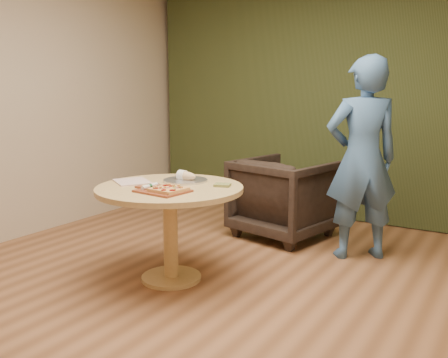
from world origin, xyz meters
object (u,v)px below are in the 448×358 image
flatbread_pizza (168,189)px  serving_tray (185,180)px  pedestal_table (170,204)px  bread_roll (184,176)px  cutlery_roll (150,186)px  person_standing (362,159)px  pizza_paddle (162,191)px  armchair (284,194)px

flatbread_pizza → serving_tray: flatbread_pizza is taller
pedestal_table → bread_roll: bread_roll is taller
cutlery_roll → person_standing: bearing=50.3°
flatbread_pizza → person_standing: (0.95, 1.50, 0.10)m
pizza_paddle → cutlery_roll: size_ratio=2.31×
pedestal_table → serving_tray: bearing=94.5°
flatbread_pizza → pedestal_table: bearing=125.9°
pedestal_table → cutlery_roll: size_ratio=5.67×
cutlery_roll → person_standing: person_standing is taller
flatbread_pizza → bread_roll: bearing=111.5°
bread_roll → armchair: (0.29, 1.30, -0.35)m
flatbread_pizza → bread_roll: (-0.17, 0.43, 0.02)m
cutlery_roll → flatbread_pizza: bearing=-5.0°
flatbread_pizza → armchair: (0.12, 1.73, -0.34)m
serving_tray → armchair: size_ratio=0.40×
pedestal_table → person_standing: 1.72m
serving_tray → bread_roll: bearing=-180.0°
bread_roll → person_standing: size_ratio=0.11×
pedestal_table → flatbread_pizza: (0.14, -0.19, 0.17)m
person_standing → flatbread_pizza: bearing=20.6°
serving_tray → bread_roll: size_ratio=1.84×
pizza_paddle → serving_tray: size_ratio=1.29×
pedestal_table → cutlery_roll: cutlery_roll is taller
cutlery_roll → person_standing: (1.13, 1.49, 0.10)m
pedestal_table → flatbread_pizza: 0.29m
serving_tray → flatbread_pizza: bearing=-69.6°
flatbread_pizza → bread_roll: 0.46m
flatbread_pizza → serving_tray: bearing=110.4°
cutlery_roll → serving_tray: bearing=84.6°
pedestal_table → person_standing: (1.09, 1.31, 0.27)m
cutlery_roll → pizza_paddle: bearing=-4.8°
pizza_paddle → armchair: 1.76m
cutlery_roll → armchair: (0.30, 1.72, -0.34)m
bread_roll → pedestal_table: bearing=-83.4°
armchair → person_standing: (0.83, -0.23, 0.44)m
bread_roll → armchair: armchair is taller
bread_roll → armchair: bearing=77.4°
bread_roll → person_standing: 1.55m
pizza_paddle → flatbread_pizza: flatbread_pizza is taller
flatbread_pizza → pizza_paddle: bearing=177.1°
pizza_paddle → cutlery_roll: cutlery_roll is taller
bread_roll → serving_tray: bearing=0.0°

